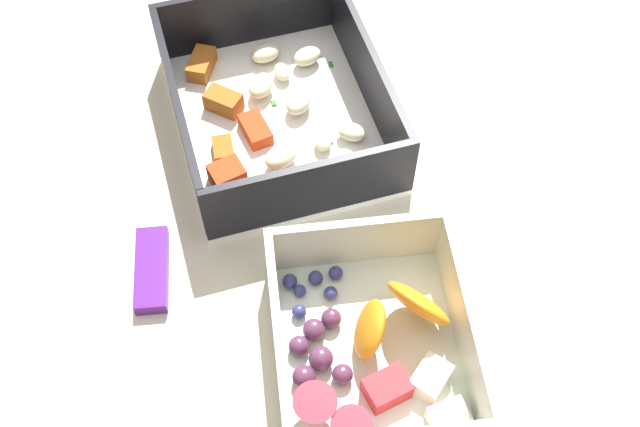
{
  "coord_description": "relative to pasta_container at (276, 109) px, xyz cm",
  "views": [
    {
      "loc": [
        -32.39,
        9.69,
        53.22
      ],
      "look_at": [
        -1.25,
        0.36,
        4.0
      ],
      "focal_mm": 42.77,
      "sensor_mm": 36.0,
      "label": 1
    }
  ],
  "objects": [
    {
      "name": "table_surface",
      "position": [
        -10.0,
        -0.91,
        -3.03
      ],
      "size": [
        80.0,
        80.0,
        2.0
      ],
      "primitive_type": "cube",
      "color": "beige",
      "rests_on": "ground"
    },
    {
      "name": "candy_bar",
      "position": [
        -11.58,
        12.91,
        -1.43
      ],
      "size": [
        7.33,
        3.7,
        1.2
      ],
      "primitive_type": "cube",
      "rotation": [
        0.0,
        0.0,
        -0.19
      ],
      "color": "#51197A",
      "rests_on": "table_surface"
    },
    {
      "name": "fruit_bowl",
      "position": [
        -22.97,
        -0.75,
        -0.03
      ],
      "size": [
        17.98,
        15.95,
        5.87
      ],
      "rotation": [
        0.0,
        0.0,
        -0.17
      ],
      "color": "silver",
      "rests_on": "table_surface"
    },
    {
      "name": "pasta_container",
      "position": [
        0.0,
        0.0,
        0.0
      ],
      "size": [
        20.99,
        17.03,
        6.7
      ],
      "rotation": [
        0.0,
        0.0,
        0.0
      ],
      "color": "white",
      "rests_on": "table_surface"
    }
  ]
}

